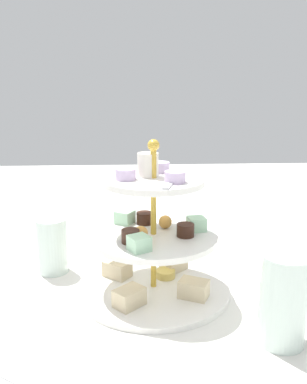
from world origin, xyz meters
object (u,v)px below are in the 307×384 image
at_px(water_glass_tall_right, 283,300).
at_px(teacup_with_saucer, 192,233).
at_px(tiered_serving_stand, 154,247).
at_px(butter_knife_right, 282,264).
at_px(water_glass_short_left, 135,229).
at_px(water_glass_mid_back, 52,246).

distance_m(water_glass_tall_right, teacup_with_saucer, 0.40).
height_order(tiered_serving_stand, water_glass_tall_right, tiered_serving_stand).
relative_size(teacup_with_saucer, butter_knife_right, 0.53).
xyz_separation_m(water_glass_tall_right, water_glass_short_left, (0.40, 0.21, -0.03)).
bearing_deg(tiered_serving_stand, water_glass_tall_right, -132.84).
xyz_separation_m(water_glass_short_left, water_glass_mid_back, (-0.14, 0.16, 0.02)).
bearing_deg(water_glass_mid_back, water_glass_tall_right, -124.58).
bearing_deg(water_glass_tall_right, water_glass_short_left, 27.23).
xyz_separation_m(teacup_with_saucer, water_glass_mid_back, (-0.14, 0.30, 0.03)).
xyz_separation_m(water_glass_tall_right, butter_knife_right, (0.26, -0.10, -0.07)).
relative_size(tiered_serving_stand, water_glass_mid_back, 2.52).
relative_size(tiered_serving_stand, water_glass_tall_right, 2.04).
distance_m(water_glass_tall_right, butter_knife_right, 0.29).
xyz_separation_m(tiered_serving_stand, water_glass_tall_right, (-0.16, -0.18, -0.02)).
distance_m(tiered_serving_stand, water_glass_tall_right, 0.24).
bearing_deg(teacup_with_saucer, water_glass_short_left, 86.68).
relative_size(butter_knife_right, water_glass_mid_back, 1.56).
height_order(water_glass_tall_right, teacup_with_saucer, water_glass_tall_right).
distance_m(tiered_serving_stand, water_glass_mid_back, 0.22).
relative_size(water_glass_tall_right, butter_knife_right, 0.79).
relative_size(water_glass_short_left, water_glass_mid_back, 0.64).
distance_m(tiered_serving_stand, water_glass_short_left, 0.24).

